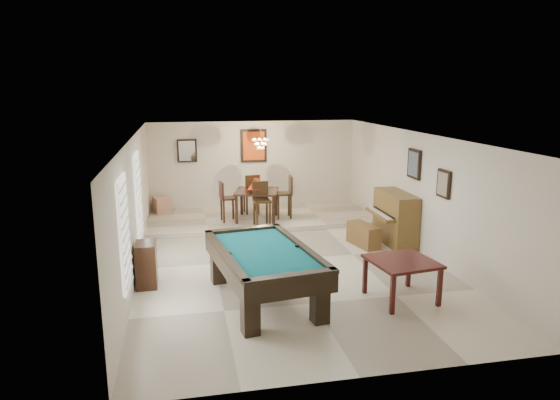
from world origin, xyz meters
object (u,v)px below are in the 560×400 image
object	(u,v)px
flower_vase	(257,182)
piano_bench	(363,235)
pool_table	(264,276)
upright_piano	(390,218)
dining_chair_south	(262,204)
chandelier	(261,140)
corner_bench	(162,205)
apothecary_chest	(146,264)
dining_chair_east	(284,197)
square_table	(401,280)
dining_table	(257,203)
dining_chair_north	(251,193)
dining_chair_west	(228,201)

from	to	relation	value
flower_vase	piano_bench	bearing A→B (deg)	-48.30
pool_table	upright_piano	distance (m)	4.23
dining_chair_south	chandelier	xyz separation A→B (m)	(0.13, 0.94, 1.52)
corner_bench	piano_bench	bearing A→B (deg)	-37.86
apothecary_chest	chandelier	distance (m)	5.28
piano_bench	dining_chair_east	world-z (taller)	dining_chair_east
dining_chair_south	piano_bench	bearing A→B (deg)	-43.63
dining_chair_south	chandelier	distance (m)	1.80
square_table	dining_table	world-z (taller)	dining_table
pool_table	apothecary_chest	xyz separation A→B (m)	(-1.99, 1.06, -0.04)
upright_piano	corner_bench	bearing A→B (deg)	146.00
dining_table	dining_chair_east	world-z (taller)	dining_chair_east
flower_vase	dining_chair_north	bearing A→B (deg)	93.67
upright_piano	piano_bench	bearing A→B (deg)	-176.13
square_table	upright_piano	xyz separation A→B (m)	(1.07, 2.98, 0.25)
dining_table	dining_chair_south	size ratio (longest dim) A/B	0.98
dining_chair_north	dining_chair_west	bearing A→B (deg)	41.66
square_table	piano_bench	bearing A→B (deg)	81.60
dining_chair_east	flower_vase	bearing A→B (deg)	-83.68
apothecary_chest	corner_bench	xyz separation A→B (m)	(0.12, 5.04, -0.07)
apothecary_chest	chandelier	world-z (taller)	chandelier
dining_chair_north	square_table	bearing A→B (deg)	100.02
dining_table	dining_chair_north	distance (m)	0.74
piano_bench	dining_chair_south	bearing A→B (deg)	140.57
square_table	dining_chair_north	size ratio (longest dim) A/B	0.93
square_table	flower_vase	size ratio (longest dim) A/B	4.76
dining_table	dining_chair_west	bearing A→B (deg)	-177.17
dining_chair_south	dining_chair_west	bearing A→B (deg)	137.68
dining_table	dining_chair_south	bearing A→B (deg)	-87.45
piano_bench	chandelier	world-z (taller)	chandelier
apothecary_chest	corner_bench	size ratio (longest dim) A/B	1.67
dining_table	chandelier	xyz separation A→B (m)	(0.16, 0.29, 1.63)
apothecary_chest	dining_chair_east	size ratio (longest dim) A/B	0.72
square_table	dining_chair_west	xyz separation A→B (m)	(-2.42, 5.25, 0.30)
dining_table	chandelier	distance (m)	1.66
apothecary_chest	upright_piano	bearing A→B (deg)	15.72
corner_bench	flower_vase	bearing A→B (deg)	-26.01
piano_bench	corner_bench	xyz separation A→B (m)	(-4.60, 3.58, 0.09)
square_table	upright_piano	world-z (taller)	upright_piano
dining_chair_south	dining_chair_north	world-z (taller)	dining_chair_south
pool_table	corner_bench	size ratio (longest dim) A/B	5.46
dining_chair_east	chandelier	distance (m)	1.64
dining_chair_north	dining_table	bearing A→B (deg)	87.83
dining_chair_west	corner_bench	bearing A→B (deg)	47.14
upright_piano	dining_chair_north	distance (m)	4.13
dining_chair_south	corner_bench	xyz separation A→B (m)	(-2.53, 1.87, -0.34)
square_table	dining_chair_west	bearing A→B (deg)	114.74
upright_piano	flower_vase	distance (m)	3.62
flower_vase	dining_chair_south	size ratio (longest dim) A/B	0.19
apothecary_chest	corner_bench	world-z (taller)	apothecary_chest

